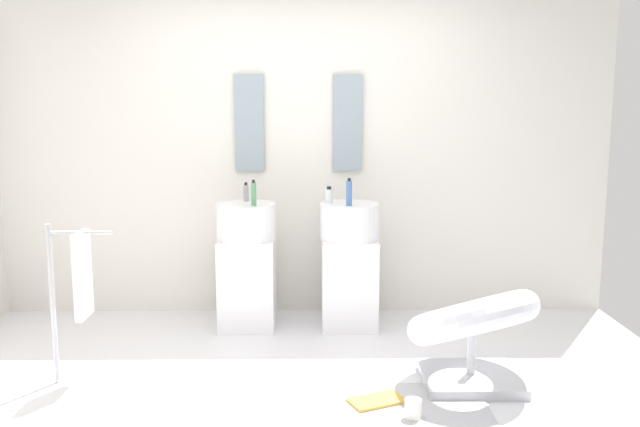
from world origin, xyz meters
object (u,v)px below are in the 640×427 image
at_px(pedestal_sink_left, 247,264).
at_px(coffee_mug, 413,409).
at_px(soap_bottle_clear, 329,196).
at_px(lounge_chair, 472,326).
at_px(towel_rack, 78,279).
at_px(soap_bottle_blue, 349,193).
at_px(magazine_ochre, 377,401).
at_px(pedestal_sink_right, 349,263).
at_px(soap_bottle_grey, 246,193).
at_px(soap_bottle_green, 254,194).

bearing_deg(pedestal_sink_left, coffee_mug, -56.61).
xyz_separation_m(coffee_mug, soap_bottle_clear, (-0.40, 1.50, 0.91)).
height_order(pedestal_sink_left, lounge_chair, pedestal_sink_left).
height_order(towel_rack, soap_bottle_blue, soap_bottle_blue).
height_order(pedestal_sink_left, magazine_ochre, pedestal_sink_left).
xyz_separation_m(pedestal_sink_right, towel_rack, (-1.62, -1.01, 0.16)).
height_order(pedestal_sink_right, magazine_ochre, pedestal_sink_right).
distance_m(towel_rack, soap_bottle_blue, 1.88).
bearing_deg(pedestal_sink_left, soap_bottle_grey, 94.66).
bearing_deg(soap_bottle_green, lounge_chair, -35.13).
xyz_separation_m(pedestal_sink_left, soap_bottle_grey, (-0.01, 0.11, 0.51)).
relative_size(coffee_mug, soap_bottle_green, 0.55).
bearing_deg(magazine_ochre, lounge_chair, 1.13).
distance_m(lounge_chair, magazine_ochre, 0.71).
distance_m(towel_rack, magazine_ochre, 1.84).
bearing_deg(soap_bottle_grey, coffee_mug, -58.20).
relative_size(towel_rack, magazine_ochre, 3.20).
xyz_separation_m(lounge_chair, soap_bottle_blue, (-0.67, 0.94, 0.66)).
bearing_deg(soap_bottle_blue, magazine_ochre, -85.60).
height_order(pedestal_sink_right, coffee_mug, pedestal_sink_right).
bearing_deg(lounge_chair, pedestal_sink_left, 143.01).
relative_size(pedestal_sink_left, lounge_chair, 0.94).
height_order(lounge_chair, soap_bottle_green, soap_bottle_green).
xyz_separation_m(towel_rack, soap_bottle_grey, (0.87, 1.12, 0.35)).
bearing_deg(coffee_mug, soap_bottle_blue, 100.64).
distance_m(soap_bottle_green, soap_bottle_blue, 0.67).
bearing_deg(magazine_ochre, soap_bottle_green, 98.70).
height_order(pedestal_sink_right, towel_rack, pedestal_sink_right).
distance_m(soap_bottle_grey, soap_bottle_green, 0.24).
height_order(pedestal_sink_left, coffee_mug, pedestal_sink_left).
height_order(magazine_ochre, soap_bottle_grey, soap_bottle_grey).
xyz_separation_m(towel_rack, soap_bottle_blue, (1.61, 0.89, 0.38)).
bearing_deg(lounge_chair, coffee_mug, -131.74).
bearing_deg(soap_bottle_green, soap_bottle_blue, -0.31).
relative_size(pedestal_sink_right, lounge_chair, 0.94).
bearing_deg(soap_bottle_clear, magazine_ochre, -80.06).
distance_m(pedestal_sink_left, towel_rack, 1.34).
xyz_separation_m(lounge_chair, soap_bottle_grey, (-1.41, 1.17, 0.63)).
height_order(lounge_chair, towel_rack, towel_rack).
xyz_separation_m(soap_bottle_grey, soap_bottle_blue, (0.74, -0.23, 0.03)).
bearing_deg(pedestal_sink_left, lounge_chair, -36.99).
height_order(lounge_chair, soap_bottle_blue, soap_bottle_blue).
bearing_deg(soap_bottle_clear, soap_bottle_green, -168.39).
distance_m(coffee_mug, soap_bottle_green, 1.92).
relative_size(magazine_ochre, soap_bottle_blue, 1.52).
height_order(soap_bottle_green, soap_bottle_blue, soap_bottle_blue).
distance_m(pedestal_sink_left, coffee_mug, 1.86).
bearing_deg(soap_bottle_clear, coffee_mug, -75.14).
xyz_separation_m(towel_rack, coffee_mug, (1.87, -0.50, -0.57)).
relative_size(towel_rack, coffee_mug, 9.46).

